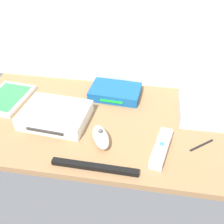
{
  "coord_description": "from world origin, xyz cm",
  "views": [
    {
      "loc": [
        11.55,
        -69.58,
        58.28
      ],
      "look_at": [
        0.0,
        0.0,
        4.0
      ],
      "focal_mm": 44.73,
      "sensor_mm": 36.0,
      "label": 1
    }
  ],
  "objects_px": {
    "network_router": "(115,92)",
    "sensor_bar": "(95,167)",
    "mini_computer": "(205,109)",
    "remote_wand": "(161,148)",
    "game_case": "(7,98)",
    "remote_classic_pad": "(51,109)",
    "game_console": "(55,115)",
    "remote_nunchuk": "(101,137)",
    "stylus_pen": "(202,145)"
  },
  "relations": [
    {
      "from": "network_router",
      "to": "sensor_bar",
      "type": "bearing_deg",
      "value": -85.99
    },
    {
      "from": "mini_computer",
      "to": "remote_wand",
      "type": "bearing_deg",
      "value": -124.88
    },
    {
      "from": "game_case",
      "to": "remote_classic_pad",
      "type": "xyz_separation_m",
      "value": [
        0.21,
        -0.1,
        0.05
      ]
    },
    {
      "from": "game_console",
      "to": "remote_nunchuk",
      "type": "xyz_separation_m",
      "value": [
        0.17,
        -0.08,
        -0.0
      ]
    },
    {
      "from": "game_console",
      "to": "game_case",
      "type": "bearing_deg",
      "value": 162.97
    },
    {
      "from": "mini_computer",
      "to": "remote_nunchuk",
      "type": "xyz_separation_m",
      "value": [
        -0.32,
        -0.19,
        -0.01
      ]
    },
    {
      "from": "remote_wand",
      "to": "stylus_pen",
      "type": "height_order",
      "value": "remote_wand"
    },
    {
      "from": "network_router",
      "to": "remote_wand",
      "type": "height_order",
      "value": "same"
    },
    {
      "from": "remote_nunchuk",
      "to": "game_console",
      "type": "bearing_deg",
      "value": 128.94
    },
    {
      "from": "network_router",
      "to": "remote_nunchuk",
      "type": "xyz_separation_m",
      "value": [
        -0.0,
        -0.25,
        0.0
      ]
    },
    {
      "from": "game_case",
      "to": "network_router",
      "type": "distance_m",
      "value": 0.39
    },
    {
      "from": "game_console",
      "to": "network_router",
      "type": "relative_size",
      "value": 1.18
    },
    {
      "from": "remote_nunchuk",
      "to": "stylus_pen",
      "type": "relative_size",
      "value": 1.21
    },
    {
      "from": "remote_wand",
      "to": "remote_nunchuk",
      "type": "bearing_deg",
      "value": -172.07
    },
    {
      "from": "game_console",
      "to": "remote_wand",
      "type": "bearing_deg",
      "value": -9.82
    },
    {
      "from": "mini_computer",
      "to": "game_case",
      "type": "xyz_separation_m",
      "value": [
        -0.69,
        -0.02,
        -0.02
      ]
    },
    {
      "from": "mini_computer",
      "to": "network_router",
      "type": "bearing_deg",
      "value": 168.17
    },
    {
      "from": "remote_nunchuk",
      "to": "remote_classic_pad",
      "type": "height_order",
      "value": "remote_classic_pad"
    },
    {
      "from": "game_console",
      "to": "sensor_bar",
      "type": "relative_size",
      "value": 0.93
    },
    {
      "from": "mini_computer",
      "to": "remote_wand",
      "type": "xyz_separation_m",
      "value": [
        -0.14,
        -0.2,
        -0.01
      ]
    },
    {
      "from": "game_console",
      "to": "remote_classic_pad",
      "type": "bearing_deg",
      "value": -109.25
    },
    {
      "from": "sensor_bar",
      "to": "mini_computer",
      "type": "bearing_deg",
      "value": 44.1
    },
    {
      "from": "game_console",
      "to": "network_router",
      "type": "bearing_deg",
      "value": 50.24
    },
    {
      "from": "game_console",
      "to": "network_router",
      "type": "xyz_separation_m",
      "value": [
        0.17,
        0.17,
        -0.0
      ]
    },
    {
      "from": "mini_computer",
      "to": "network_router",
      "type": "height_order",
      "value": "mini_computer"
    },
    {
      "from": "network_router",
      "to": "remote_wand",
      "type": "relative_size",
      "value": 1.24
    },
    {
      "from": "remote_wand",
      "to": "remote_classic_pad",
      "type": "bearing_deg",
      "value": 179.43
    },
    {
      "from": "sensor_bar",
      "to": "stylus_pen",
      "type": "relative_size",
      "value": 2.67
    },
    {
      "from": "mini_computer",
      "to": "game_case",
      "type": "relative_size",
      "value": 0.85
    },
    {
      "from": "mini_computer",
      "to": "remote_nunchuk",
      "type": "relative_size",
      "value": 1.58
    },
    {
      "from": "game_case",
      "to": "sensor_bar",
      "type": "distance_m",
      "value": 0.47
    },
    {
      "from": "remote_classic_pad",
      "to": "sensor_bar",
      "type": "distance_m",
      "value": 0.25
    },
    {
      "from": "network_router",
      "to": "remote_classic_pad",
      "type": "xyz_separation_m",
      "value": [
        -0.18,
        -0.19,
        0.04
      ]
    },
    {
      "from": "game_case",
      "to": "network_router",
      "type": "height_order",
      "value": "network_router"
    },
    {
      "from": "remote_wand",
      "to": "sensor_bar",
      "type": "xyz_separation_m",
      "value": [
        -0.17,
        -0.09,
        -0.01
      ]
    },
    {
      "from": "remote_classic_pad",
      "to": "stylus_pen",
      "type": "bearing_deg",
      "value": 11.17
    },
    {
      "from": "game_case",
      "to": "remote_wand",
      "type": "bearing_deg",
      "value": -11.14
    },
    {
      "from": "sensor_bar",
      "to": "stylus_pen",
      "type": "height_order",
      "value": "sensor_bar"
    },
    {
      "from": "remote_classic_pad",
      "to": "stylus_pen",
      "type": "relative_size",
      "value": 1.77
    },
    {
      "from": "sensor_bar",
      "to": "stylus_pen",
      "type": "distance_m",
      "value": 0.32
    },
    {
      "from": "game_console",
      "to": "mini_computer",
      "type": "distance_m",
      "value": 0.49
    },
    {
      "from": "network_router",
      "to": "sensor_bar",
      "type": "relative_size",
      "value": 0.78
    },
    {
      "from": "game_console",
      "to": "remote_wand",
      "type": "relative_size",
      "value": 1.46
    },
    {
      "from": "remote_wand",
      "to": "game_case",
      "type": "bearing_deg",
      "value": 174.37
    },
    {
      "from": "remote_nunchuk",
      "to": "remote_classic_pad",
      "type": "bearing_deg",
      "value": 133.39
    },
    {
      "from": "game_console",
      "to": "remote_classic_pad",
      "type": "height_order",
      "value": "remote_classic_pad"
    },
    {
      "from": "mini_computer",
      "to": "sensor_bar",
      "type": "xyz_separation_m",
      "value": [
        -0.31,
        -0.29,
        -0.02
      ]
    },
    {
      "from": "game_case",
      "to": "remote_nunchuk",
      "type": "xyz_separation_m",
      "value": [
        0.38,
        -0.16,
        0.01
      ]
    },
    {
      "from": "mini_computer",
      "to": "remote_nunchuk",
      "type": "height_order",
      "value": "mini_computer"
    },
    {
      "from": "remote_wand",
      "to": "game_console",
      "type": "bearing_deg",
      "value": 177.19
    }
  ]
}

